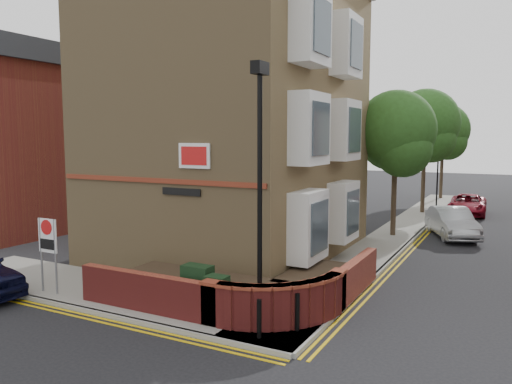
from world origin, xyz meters
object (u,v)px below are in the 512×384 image
at_px(zone_sign, 48,242).
at_px(silver_car_near, 452,222).
at_px(lamppost, 260,193).
at_px(utility_cabinet_large, 198,288).

distance_m(zone_sign, silver_car_near, 17.59).
bearing_deg(lamppost, utility_cabinet_large, 176.99).
xyz_separation_m(utility_cabinet_large, silver_car_near, (4.73, 14.01, -0.02)).
height_order(lamppost, silver_car_near, lamppost).
relative_size(zone_sign, silver_car_near, 0.52).
relative_size(lamppost, silver_car_near, 1.49).
xyz_separation_m(lamppost, zone_sign, (-6.60, -0.70, -1.70)).
relative_size(utility_cabinet_large, silver_car_near, 0.28).
relative_size(utility_cabinet_large, zone_sign, 0.55).
xyz_separation_m(lamppost, silver_car_near, (2.83, 14.11, -2.65)).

